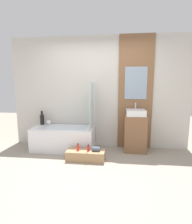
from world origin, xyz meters
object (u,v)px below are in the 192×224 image
bathtub (64,138)px  vase_tall_dark (42,119)px  vase_round_light (49,122)px  wooden_step_bench (86,155)px  sink (136,113)px  bottle_soap_primary (78,147)px  bottle_soap_secondary (88,148)px

bathtub → vase_tall_dark: size_ratio=4.13×
bathtub → vase_round_light: size_ratio=11.92×
bathtub → wooden_step_bench: (0.61, -0.53, -0.17)m
sink → bathtub: bearing=-176.4°
bottle_soap_primary → sink: bearing=28.3°
wooden_step_bench → vase_round_light: vase_round_light is taller
bottle_soap_primary → bottle_soap_secondary: size_ratio=1.15×
sink → vase_tall_dark: 2.24m
bathtub → vase_tall_dark: 0.75m
sink → vase_tall_dark: (-2.23, 0.12, -0.22)m
bottle_soap_secondary → vase_round_light: bearing=146.1°
bathtub → vase_tall_dark: vase_tall_dark is taller
vase_round_light → bottle_soap_primary: bearing=-39.7°
bathtub → bottle_soap_secondary: size_ratio=11.04×
wooden_step_bench → vase_tall_dark: size_ratio=2.25×
wooden_step_bench → vase_tall_dark: bearing=148.2°
vase_tall_dark → bottle_soap_primary: 1.36m
sink → vase_round_light: sink is taller
bathtub → vase_round_light: (-0.43, 0.21, 0.32)m
wooden_step_bench → vase_tall_dark: 1.53m
wooden_step_bench → vase_round_light: 1.37m
bathtub → sink: size_ratio=3.36×
sink → vase_round_light: (-2.06, 0.11, -0.30)m
bathtub → wooden_step_bench: 0.82m
wooden_step_bench → sink: bearing=31.7°
vase_round_light → bottle_soap_secondary: bearing=-33.9°
bathtub → vase_round_light: vase_round_light is taller
vase_round_light → bottle_soap_primary: 1.20m
sink → bottle_soap_secondary: sink is taller
wooden_step_bench → bottle_soap_secondary: size_ratio=6.02×
bottle_soap_primary → wooden_step_bench: bearing=-0.0°
sink → wooden_step_bench: bearing=-148.3°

